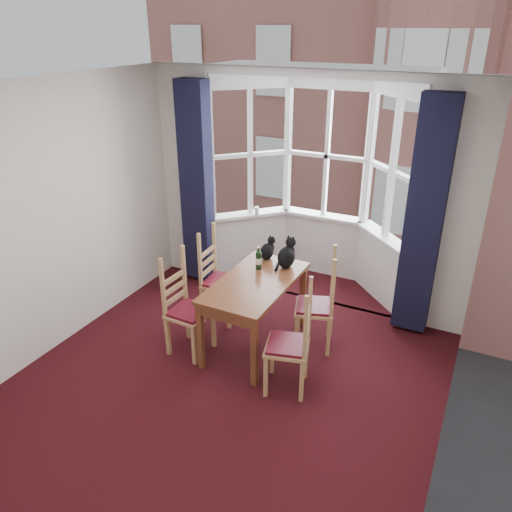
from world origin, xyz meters
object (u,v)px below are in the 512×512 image
Objects in this scene: chair_left_near at (183,311)px; cat_right at (287,255)px; dining_table at (255,290)px; chair_right_far at (323,308)px; chair_left_far at (215,281)px; chair_right_near at (297,347)px; cat_left at (267,250)px; wine_bottle at (259,259)px; candle_tall at (257,211)px.

cat_right is at bearing 46.27° from chair_left_near.
chair_right_far is at bearing 25.15° from dining_table.
chair_right_far is (1.34, -0.01, 0.00)m from chair_left_far.
chair_left_near is at bearing 176.68° from chair_right_near.
cat_left is at bearing 21.90° from chair_left_far.
wine_bottle is at bearing -5.09° from chair_left_far.
chair_left_near is (-0.66, -0.40, -0.21)m from dining_table.
chair_right_near is 1.00× the size of chair_right_far.
wine_bottle is (-0.25, -0.19, -0.02)m from cat_right.
dining_table is 3.76× the size of cat_right.
dining_table is 5.08× the size of wine_bottle.
chair_left_near reaches higher than dining_table.
candle_tall reaches higher than chair_right_near.
candle_tall is at bearing 93.91° from chair_left_far.
chair_right_near is 2.59× the size of cat_right.
chair_right_near is at bearing -61.31° from cat_right.
cat_left is 0.29m from cat_right.
chair_right_far is 8.60× the size of candle_tall.
chair_right_far is 2.59× the size of cat_right.
chair_right_near and chair_right_far have the same top height.
chair_left_far and chair_right_near have the same top height.
chair_right_far is 0.92m from cat_left.
chair_right_near reaches higher than dining_table.
chair_left_near is 1.00× the size of chair_left_far.
cat_right reaches higher than chair_left_near.
cat_left reaches higher than chair_right_far.
chair_right_far is at bearing -0.59° from chair_left_far.
chair_left_far is 3.29× the size of cat_left.
wine_bottle is at bearing 49.55° from chair_left_near.
cat_right is (0.28, -0.09, 0.03)m from cat_left.
wine_bottle is at bearing -63.03° from candle_tall.
dining_table is at bearing -25.00° from chair_left_far.
dining_table is 0.54m from cat_right.
cat_left reaches higher than chair_left_far.
chair_left_far is at bearing 174.91° from wine_bottle.
candle_tall is (-0.68, 1.35, 0.01)m from wine_bottle.
cat_right reaches higher than chair_right_near.
cat_right is 1.49m from candle_tall.
cat_right is 0.32m from wine_bottle.
cat_left is at bearing 95.02° from wine_bottle.
chair_left_near is at bearing -87.94° from chair_left_far.
wine_bottle is 2.46× the size of candle_tall.
cat_right is at bearing 9.23° from chair_left_far.
candle_tall is at bearing 116.97° from wine_bottle.
chair_left_near is 8.60× the size of candle_tall.
dining_table is at bearing 31.15° from chair_left_near.
chair_left_near is 1.34m from chair_right_near.
chair_right_far is (1.32, 0.71, 0.00)m from chair_left_near.
cat_left is at bearing -58.17° from candle_tall.
chair_right_near is at bearing -30.42° from chair_left_far.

